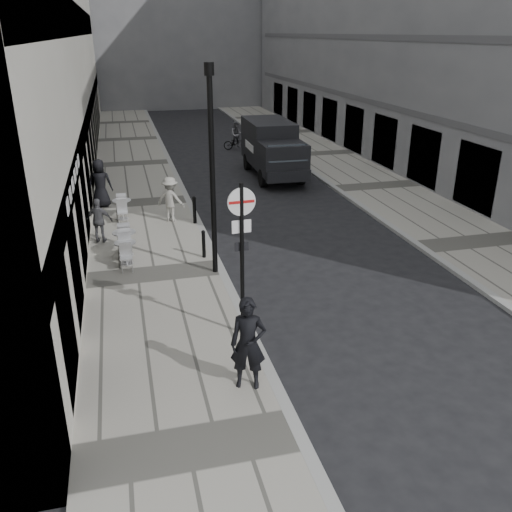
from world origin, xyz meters
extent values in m
cube|color=gray|center=(-2.00, 18.00, 0.06)|extent=(4.00, 60.00, 0.12)
cube|color=gray|center=(9.00, 18.00, 0.06)|extent=(4.00, 60.00, 0.12)
imported|color=black|center=(-0.56, 4.21, 1.11)|extent=(0.83, 0.67, 1.98)
cylinder|color=black|center=(-0.20, 6.30, 1.99)|extent=(0.10, 0.10, 3.73)
cylinder|color=white|center=(-0.20, 6.30, 3.43)|extent=(0.64, 0.08, 0.64)
cube|color=#B21414|center=(-0.20, 6.28, 3.43)|extent=(0.59, 0.05, 0.06)
cube|color=white|center=(-0.20, 6.33, 2.84)|extent=(0.45, 0.06, 0.30)
cylinder|color=black|center=(-0.20, 10.05, 3.02)|extent=(0.15, 0.15, 5.81)
cylinder|color=black|center=(-0.20, 10.05, 5.98)|extent=(0.27, 0.27, 0.34)
cylinder|color=black|center=(-0.35, 11.25, 0.55)|extent=(0.11, 0.11, 0.86)
cylinder|color=black|center=(-0.15, 14.71, 0.61)|extent=(0.13, 0.13, 0.98)
cylinder|color=black|center=(3.82, 19.51, 0.42)|extent=(0.32, 0.86, 0.85)
cylinder|color=black|center=(5.69, 19.46, 0.42)|extent=(0.32, 0.86, 0.85)
cylinder|color=black|center=(3.91, 23.12, 0.42)|extent=(0.32, 0.86, 0.85)
cylinder|color=black|center=(5.78, 23.07, 0.42)|extent=(0.32, 0.86, 0.85)
cube|color=black|center=(4.83, 22.25, 1.65)|extent=(2.23, 3.88, 2.12)
cube|color=black|center=(4.75, 19.38, 1.33)|extent=(2.17, 1.97, 1.49)
cube|color=#1E2328|center=(4.73, 18.59, 1.75)|extent=(1.87, 0.42, 0.78)
imported|color=black|center=(4.49, 28.46, 0.43)|extent=(1.71, 0.89, 0.86)
imported|color=slate|center=(4.49, 28.46, 0.95)|extent=(0.89, 0.76, 1.62)
imported|color=#4E4E52|center=(-3.60, 13.50, 0.90)|extent=(0.97, 0.57, 1.55)
imported|color=#A09D94|center=(-0.98, 15.17, 0.98)|extent=(1.28, 1.13, 1.72)
imported|color=black|center=(-3.60, 17.75, 1.11)|extent=(1.06, 0.78, 1.98)
cylinder|color=silver|center=(-2.80, 15.83, 0.14)|extent=(0.45, 0.45, 0.03)
cylinder|color=silver|center=(-2.80, 15.83, 0.50)|extent=(0.06, 0.06, 0.75)
cylinder|color=silver|center=(-2.80, 15.83, 0.88)|extent=(0.71, 0.71, 0.03)
cylinder|color=silver|center=(-2.80, 12.02, 0.14)|extent=(0.47, 0.47, 0.03)
cylinder|color=silver|center=(-2.80, 12.02, 0.53)|extent=(0.06, 0.06, 0.79)
cylinder|color=silver|center=(-2.80, 12.02, 0.92)|extent=(0.75, 0.75, 0.03)
cylinder|color=#B0B0B3|center=(-2.80, 11.31, 0.13)|extent=(0.42, 0.42, 0.03)
cylinder|color=#B0B0B3|center=(-2.80, 11.31, 0.48)|extent=(0.06, 0.06, 0.70)
cylinder|color=#B0B0B3|center=(-2.80, 11.31, 0.83)|extent=(0.67, 0.67, 0.03)
camera|label=1|loc=(-2.69, -4.86, 6.88)|focal=38.00mm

